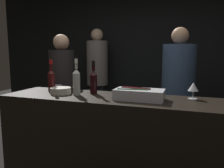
# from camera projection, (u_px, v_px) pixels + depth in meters

# --- Properties ---
(wall_back_chalkboard) EXTENTS (6.40, 0.06, 2.80)m
(wall_back_chalkboard) POSITION_uv_depth(u_px,v_px,m) (150.00, 54.00, 3.93)
(wall_back_chalkboard) COLOR black
(wall_back_chalkboard) RESTS_ON ground_plane
(bar_counter) EXTENTS (2.12, 0.58, 1.01)m
(bar_counter) POSITION_uv_depth(u_px,v_px,m) (111.00, 148.00, 2.12)
(bar_counter) COLOR black
(bar_counter) RESTS_ON ground_plane
(ice_bin_with_bottles) EXTENTS (0.43, 0.23, 0.11)m
(ice_bin_with_bottles) POSITION_uv_depth(u_px,v_px,m) (138.00, 94.00, 1.93)
(ice_bin_with_bottles) COLOR silver
(ice_bin_with_bottles) RESTS_ON bar_counter
(bowl_white) EXTENTS (0.21, 0.21, 0.06)m
(bowl_white) POSITION_uv_depth(u_px,v_px,m) (61.00, 90.00, 2.21)
(bowl_white) COLOR silver
(bowl_white) RESTS_ON bar_counter
(wine_glass) EXTENTS (0.09, 0.09, 0.15)m
(wine_glass) POSITION_uv_depth(u_px,v_px,m) (193.00, 87.00, 1.95)
(wine_glass) COLOR silver
(wine_glass) RESTS_ON bar_counter
(candle_votive) EXTENTS (0.08, 0.08, 0.05)m
(candle_votive) POSITION_uv_depth(u_px,v_px,m) (58.00, 87.00, 2.47)
(candle_votive) COLOR silver
(candle_votive) RESTS_ON bar_counter
(white_wine_bottle) EXTENTS (0.07, 0.07, 0.36)m
(white_wine_bottle) POSITION_uv_depth(u_px,v_px,m) (76.00, 81.00, 2.13)
(white_wine_bottle) COLOR #B2B7AD
(white_wine_bottle) RESTS_ON bar_counter
(red_wine_bottle_tall) EXTENTS (0.07, 0.07, 0.34)m
(red_wine_bottle_tall) POSITION_uv_depth(u_px,v_px,m) (51.00, 79.00, 2.33)
(red_wine_bottle_tall) COLOR #380F0F
(red_wine_bottle_tall) RESTS_ON bar_counter
(red_wine_bottle_black_foil) EXTENTS (0.07, 0.07, 0.33)m
(red_wine_bottle_black_foil) POSITION_uv_depth(u_px,v_px,m) (94.00, 80.00, 2.20)
(red_wine_bottle_black_foil) COLOR black
(red_wine_bottle_black_foil) RESTS_ON bar_counter
(person_in_hoodie) EXTENTS (0.33, 0.33, 1.67)m
(person_in_hoodie) POSITION_uv_depth(u_px,v_px,m) (63.00, 89.00, 3.00)
(person_in_hoodie) COLOR black
(person_in_hoodie) RESTS_ON ground_plane
(person_blond_tee) EXTENTS (0.41, 0.41, 1.73)m
(person_blond_tee) POSITION_uv_depth(u_px,v_px,m) (178.00, 89.00, 2.78)
(person_blond_tee) COLOR black
(person_blond_tee) RESTS_ON ground_plane
(person_grey_polo) EXTENTS (0.37, 0.37, 1.84)m
(person_grey_polo) POSITION_uv_depth(u_px,v_px,m) (97.00, 75.00, 3.89)
(person_grey_polo) COLOR black
(person_grey_polo) RESTS_ON ground_plane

